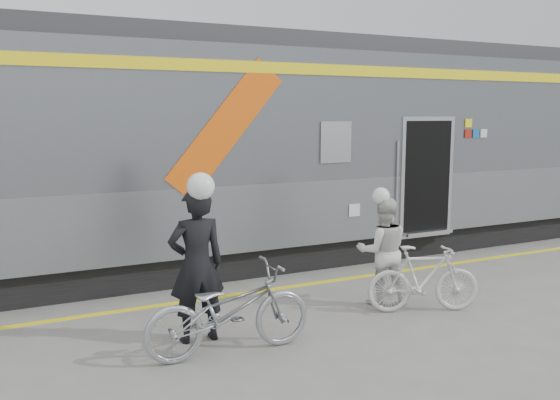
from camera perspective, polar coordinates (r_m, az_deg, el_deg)
ground at (r=7.38m, az=3.42°, el=-13.41°), size 90.00×90.00×0.00m
train at (r=11.38m, az=0.58°, el=4.91°), size 24.00×3.17×4.10m
safety_strip at (r=9.21m, az=-3.24°, el=-8.92°), size 24.00×0.12×0.01m
man at (r=7.18m, az=-8.04°, el=-6.22°), size 0.69×0.46×1.88m
bicycle_left at (r=6.87m, az=-4.90°, el=-10.52°), size 1.98×0.73×1.03m
woman at (r=8.65m, az=9.85°, el=-4.86°), size 0.92×0.82×1.55m
bicycle_right at (r=8.48m, az=13.64°, el=-7.38°), size 1.62×0.98×0.94m
helmet_man at (r=6.99m, az=-8.22°, el=2.56°), size 0.33×0.33×0.33m
helmet_woman at (r=8.49m, az=10.00°, el=1.07°), size 0.25×0.25×0.25m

